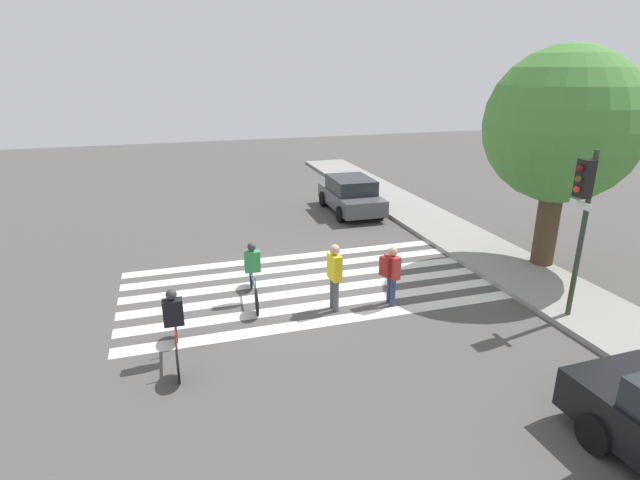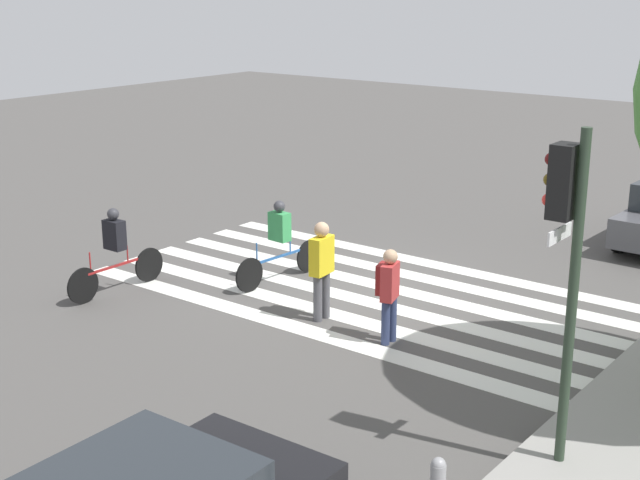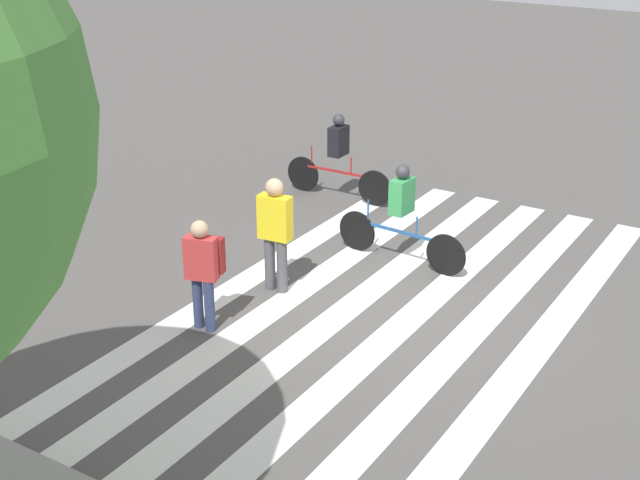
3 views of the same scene
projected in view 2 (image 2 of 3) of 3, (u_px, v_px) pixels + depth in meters
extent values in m
plane|color=#4C4947|center=(363.00, 291.00, 16.74)|extent=(60.00, 60.00, 0.00)
cube|color=silver|center=(424.00, 262.00, 18.41)|extent=(0.45, 10.00, 0.01)
cube|color=silver|center=(401.00, 273.00, 17.74)|extent=(0.45, 10.00, 0.01)
cube|color=silver|center=(376.00, 284.00, 17.07)|extent=(0.45, 10.00, 0.01)
cube|color=silver|center=(349.00, 297.00, 16.41)|extent=(0.45, 10.00, 0.01)
cube|color=silver|center=(320.00, 310.00, 15.74)|extent=(0.45, 10.00, 0.01)
cube|color=silver|center=(288.00, 325.00, 15.07)|extent=(0.45, 10.00, 0.01)
cylinder|color=#283828|center=(572.00, 308.00, 10.04)|extent=(0.12, 0.12, 4.11)
cube|color=black|center=(564.00, 182.00, 9.76)|extent=(0.32, 0.26, 0.84)
cube|color=silver|center=(560.00, 234.00, 9.93)|extent=(0.60, 0.02, 0.16)
sphere|color=#590F0F|center=(551.00, 159.00, 9.79)|extent=(0.15, 0.15, 0.15)
sphere|color=#59470F|center=(550.00, 180.00, 9.86)|extent=(0.15, 0.15, 0.15)
sphere|color=red|center=(548.00, 200.00, 9.92)|extent=(0.15, 0.15, 0.15)
cylinder|color=gray|center=(438.00, 475.00, 8.37)|extent=(0.15, 0.15, 0.22)
sphere|color=gray|center=(439.00, 465.00, 8.34)|extent=(0.14, 0.14, 0.14)
cylinder|color=#4C4C51|center=(325.00, 295.00, 15.31)|extent=(0.15, 0.15, 0.82)
cylinder|color=#4C4C51|center=(318.00, 298.00, 15.14)|extent=(0.15, 0.15, 0.82)
cube|color=yellow|center=(322.00, 255.00, 15.02)|extent=(0.50, 0.26, 0.65)
sphere|color=tan|center=(322.00, 229.00, 14.89)|extent=(0.26, 0.26, 0.26)
cylinder|color=navy|center=(392.00, 319.00, 14.32)|extent=(0.14, 0.14, 0.74)
cylinder|color=navy|center=(386.00, 323.00, 14.17)|extent=(0.14, 0.14, 0.74)
cube|color=#B73333|center=(390.00, 281.00, 14.06)|extent=(0.47, 0.31, 0.59)
sphere|color=tan|center=(390.00, 257.00, 13.94)|extent=(0.23, 0.23, 0.23)
cube|color=maroon|center=(383.00, 279.00, 14.19)|extent=(0.36, 0.24, 0.50)
cylinder|color=black|center=(83.00, 286.00, 15.99)|extent=(0.67, 0.04, 0.67)
cylinder|color=black|center=(149.00, 265.00, 17.17)|extent=(0.67, 0.04, 0.67)
cube|color=maroon|center=(117.00, 266.00, 16.53)|extent=(1.33, 0.04, 0.04)
cylinder|color=maroon|center=(127.00, 254.00, 16.69)|extent=(0.03, 0.03, 0.32)
cylinder|color=maroon|center=(90.00, 263.00, 16.03)|extent=(0.03, 0.03, 0.40)
cube|color=black|center=(114.00, 235.00, 16.36)|extent=(0.24, 0.40, 0.55)
sphere|color=#333338|center=(113.00, 214.00, 16.25)|extent=(0.22, 0.22, 0.22)
cylinder|color=black|center=(249.00, 275.00, 16.58)|extent=(0.66, 0.09, 0.66)
cylinder|color=black|center=(309.00, 256.00, 17.73)|extent=(0.66, 0.09, 0.66)
cube|color=#1E4C8C|center=(280.00, 256.00, 17.11)|extent=(1.38, 0.15, 0.04)
cylinder|color=#1E4C8C|center=(290.00, 245.00, 17.26)|extent=(0.03, 0.03, 0.32)
cylinder|color=#1E4C8C|center=(257.00, 253.00, 16.62)|extent=(0.03, 0.03, 0.40)
cube|color=#338C4C|center=(280.00, 226.00, 16.94)|extent=(0.27, 0.42, 0.55)
sphere|color=#333338|center=(279.00, 206.00, 16.83)|extent=(0.22, 0.22, 0.22)
cylinder|color=black|center=(620.00, 238.00, 19.05)|extent=(0.65, 0.22, 0.64)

